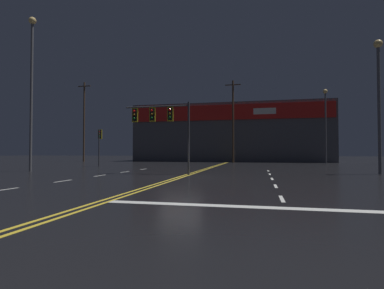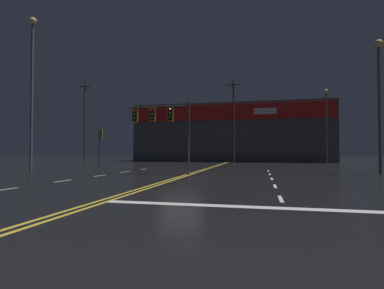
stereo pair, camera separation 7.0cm
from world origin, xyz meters
TOP-DOWN VIEW (x-y plane):
  - ground_plane at (0.00, 0.00)m, footprint 200.00×200.00m
  - road_markings at (1.04, -1.76)m, footprint 15.48×60.00m
  - traffic_signal_median at (-2.07, 2.39)m, footprint 4.56×0.36m
  - traffic_signal_corner_northwest at (-11.54, 10.98)m, footprint 0.42×0.36m
  - streetlight_near_left at (12.40, 5.22)m, footprint 0.56×0.56m
  - streetlight_median_approach at (12.93, 24.32)m, footprint 0.56×0.56m
  - streetlight_far_left at (-12.78, 2.86)m, footprint 0.56×0.56m
  - building_backdrop at (0.00, 32.70)m, footprint 30.55×10.23m
  - utility_pole_row at (-1.63, 25.43)m, footprint 46.02×0.26m

SIDE VIEW (x-z plane):
  - ground_plane at x=0.00m, z-range 0.00..0.00m
  - road_markings at x=1.04m, z-range 0.00..0.01m
  - traffic_signal_corner_northwest at x=-11.54m, z-range 0.90..4.72m
  - traffic_signal_median at x=-2.07m, z-range 1.35..6.20m
  - building_backdrop at x=0.00m, z-range 0.01..9.04m
  - streetlight_near_left at x=12.40m, z-range 1.29..10.34m
  - utility_pole_row at x=-1.63m, z-range -0.33..12.27m
  - streetlight_median_approach at x=12.93m, z-range 1.32..10.94m
  - streetlight_far_left at x=-12.78m, z-range 1.42..13.49m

